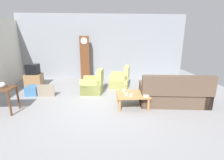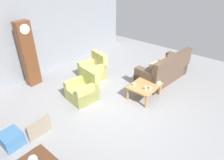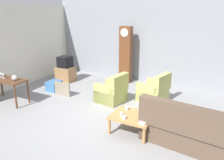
{
  "view_description": "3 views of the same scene",
  "coord_description": "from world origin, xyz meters",
  "px_view_note": "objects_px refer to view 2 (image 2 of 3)",
  "views": [
    {
      "loc": [
        -0.15,
        -4.97,
        2.16
      ],
      "look_at": [
        0.24,
        0.6,
        0.63
      ],
      "focal_mm": 26.11,
      "sensor_mm": 36.0,
      "label": 1
    },
    {
      "loc": [
        -3.7,
        -2.72,
        3.54
      ],
      "look_at": [
        -0.07,
        0.27,
        0.79
      ],
      "focal_mm": 31.28,
      "sensor_mm": 36.0,
      "label": 2
    },
    {
      "loc": [
        2.63,
        -4.74,
        2.83
      ],
      "look_at": [
        -0.16,
        0.52,
        0.91
      ],
      "focal_mm": 36.66,
      "sensor_mm": 36.0,
      "label": 3
    }
  ],
  "objects_px": {
    "coffee_table_wood": "(145,87)",
    "cup_blue_rimmed": "(150,88)",
    "couch_floral": "(164,71)",
    "framed_picture_leaning": "(40,128)",
    "grandfather_clock": "(28,55)",
    "storage_box_blue": "(12,139)",
    "bowl_white_stacked": "(158,82)",
    "glass_dome_cloche": "(33,160)",
    "armchair_olive_far": "(94,70)",
    "armchair_olive_near": "(83,90)",
    "cup_cream_tall": "(146,88)",
    "cup_white_porcelain": "(134,85)"
  },
  "relations": [
    {
      "from": "coffee_table_wood",
      "to": "cup_blue_rimmed",
      "type": "distance_m",
      "value": 0.27
    },
    {
      "from": "couch_floral",
      "to": "framed_picture_leaning",
      "type": "distance_m",
      "value": 4.42
    },
    {
      "from": "grandfather_clock",
      "to": "cup_blue_rimmed",
      "type": "relative_size",
      "value": 24.43
    },
    {
      "from": "cup_blue_rimmed",
      "to": "storage_box_blue",
      "type": "bearing_deg",
      "value": 155.71
    },
    {
      "from": "grandfather_clock",
      "to": "bowl_white_stacked",
      "type": "distance_m",
      "value": 4.22
    },
    {
      "from": "grandfather_clock",
      "to": "glass_dome_cloche",
      "type": "distance_m",
      "value": 4.02
    },
    {
      "from": "armchair_olive_far",
      "to": "storage_box_blue",
      "type": "relative_size",
      "value": 2.02
    },
    {
      "from": "armchair_olive_near",
      "to": "grandfather_clock",
      "type": "height_order",
      "value": "grandfather_clock"
    },
    {
      "from": "cup_blue_rimmed",
      "to": "armchair_olive_near",
      "type": "bearing_deg",
      "value": 125.92
    },
    {
      "from": "armchair_olive_near",
      "to": "cup_blue_rimmed",
      "type": "xyz_separation_m",
      "value": [
        1.17,
        -1.62,
        0.16
      ]
    },
    {
      "from": "couch_floral",
      "to": "bowl_white_stacked",
      "type": "bearing_deg",
      "value": -164.01
    },
    {
      "from": "armchair_olive_near",
      "to": "storage_box_blue",
      "type": "height_order",
      "value": "armchair_olive_near"
    },
    {
      "from": "framed_picture_leaning",
      "to": "cup_cream_tall",
      "type": "height_order",
      "value": "cup_cream_tall"
    },
    {
      "from": "coffee_table_wood",
      "to": "armchair_olive_near",
      "type": "bearing_deg",
      "value": 132.48
    },
    {
      "from": "couch_floral",
      "to": "armchair_olive_far",
      "type": "relative_size",
      "value": 2.32
    },
    {
      "from": "armchair_olive_far",
      "to": "grandfather_clock",
      "type": "bearing_deg",
      "value": 140.31
    },
    {
      "from": "cup_white_porcelain",
      "to": "cup_cream_tall",
      "type": "height_order",
      "value": "cup_cream_tall"
    },
    {
      "from": "coffee_table_wood",
      "to": "glass_dome_cloche",
      "type": "relative_size",
      "value": 5.96
    },
    {
      "from": "glass_dome_cloche",
      "to": "cup_white_porcelain",
      "type": "bearing_deg",
      "value": 5.56
    },
    {
      "from": "cup_blue_rimmed",
      "to": "bowl_white_stacked",
      "type": "bearing_deg",
      "value": -1.85
    },
    {
      "from": "framed_picture_leaning",
      "to": "cup_white_porcelain",
      "type": "xyz_separation_m",
      "value": [
        2.73,
        -0.84,
        0.24
      ]
    },
    {
      "from": "cup_cream_tall",
      "to": "framed_picture_leaning",
      "type": "bearing_deg",
      "value": 156.2
    },
    {
      "from": "armchair_olive_far",
      "to": "cup_cream_tall",
      "type": "height_order",
      "value": "armchair_olive_far"
    },
    {
      "from": "couch_floral",
      "to": "coffee_table_wood",
      "type": "height_order",
      "value": "couch_floral"
    },
    {
      "from": "coffee_table_wood",
      "to": "glass_dome_cloche",
      "type": "height_order",
      "value": "glass_dome_cloche"
    },
    {
      "from": "framed_picture_leaning",
      "to": "bowl_white_stacked",
      "type": "bearing_deg",
      "value": -21.76
    },
    {
      "from": "cup_blue_rimmed",
      "to": "bowl_white_stacked",
      "type": "xyz_separation_m",
      "value": [
        0.44,
        -0.01,
        -0.01
      ]
    },
    {
      "from": "armchair_olive_far",
      "to": "cup_white_porcelain",
      "type": "distance_m",
      "value": 1.82
    },
    {
      "from": "armchair_olive_near",
      "to": "glass_dome_cloche",
      "type": "distance_m",
      "value": 2.93
    },
    {
      "from": "grandfather_clock",
      "to": "armchair_olive_near",
      "type": "bearing_deg",
      "value": -76.92
    },
    {
      "from": "framed_picture_leaning",
      "to": "cup_cream_tall",
      "type": "xyz_separation_m",
      "value": [
        2.76,
        -1.22,
        0.25
      ]
    },
    {
      "from": "framed_picture_leaning",
      "to": "glass_dome_cloche",
      "type": "distance_m",
      "value": 1.53
    },
    {
      "from": "storage_box_blue",
      "to": "bowl_white_stacked",
      "type": "distance_m",
      "value": 4.2
    },
    {
      "from": "armchair_olive_near",
      "to": "framed_picture_leaning",
      "type": "height_order",
      "value": "armchair_olive_near"
    },
    {
      "from": "armchair_olive_far",
      "to": "coffee_table_wood",
      "type": "relative_size",
      "value": 0.98
    },
    {
      "from": "coffee_table_wood",
      "to": "storage_box_blue",
      "type": "bearing_deg",
      "value": 159.58
    },
    {
      "from": "couch_floral",
      "to": "framed_picture_leaning",
      "type": "bearing_deg",
      "value": 166.36
    },
    {
      "from": "armchair_olive_near",
      "to": "cup_white_porcelain",
      "type": "xyz_separation_m",
      "value": [
        1.03,
        -1.15,
        0.16
      ]
    },
    {
      "from": "grandfather_clock",
      "to": "storage_box_blue",
      "type": "bearing_deg",
      "value": -131.49
    },
    {
      "from": "cup_cream_tall",
      "to": "bowl_white_stacked",
      "type": "xyz_separation_m",
      "value": [
        0.56,
        -0.11,
        -0.02
      ]
    },
    {
      "from": "framed_picture_leaning",
      "to": "cup_white_porcelain",
      "type": "height_order",
      "value": "cup_white_porcelain"
    },
    {
      "from": "cup_cream_tall",
      "to": "glass_dome_cloche",
      "type": "bearing_deg",
      "value": 179.42
    },
    {
      "from": "armchair_olive_far",
      "to": "cup_blue_rimmed",
      "type": "distance_m",
      "value": 2.29
    },
    {
      "from": "glass_dome_cloche",
      "to": "framed_picture_leaning",
      "type": "bearing_deg",
      "value": 57.2
    },
    {
      "from": "cup_white_porcelain",
      "to": "cup_blue_rimmed",
      "type": "relative_size",
      "value": 0.98
    },
    {
      "from": "grandfather_clock",
      "to": "cup_white_porcelain",
      "type": "xyz_separation_m",
      "value": [
        1.49,
        -3.14,
        -0.61
      ]
    },
    {
      "from": "cup_blue_rimmed",
      "to": "bowl_white_stacked",
      "type": "relative_size",
      "value": 0.52
    },
    {
      "from": "cup_cream_tall",
      "to": "bowl_white_stacked",
      "type": "distance_m",
      "value": 0.57
    },
    {
      "from": "armchair_olive_far",
      "to": "framed_picture_leaning",
      "type": "xyz_separation_m",
      "value": [
        -2.84,
        -0.97,
        -0.08
      ]
    },
    {
      "from": "framed_picture_leaning",
      "to": "armchair_olive_near",
      "type": "bearing_deg",
      "value": 10.25
    }
  ]
}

